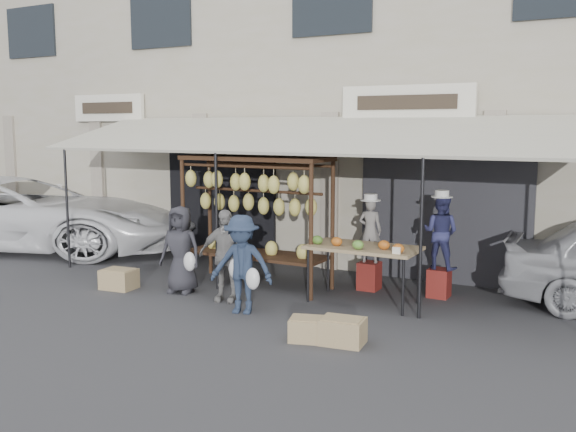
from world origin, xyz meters
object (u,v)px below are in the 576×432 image
object	(u,v)px
banana_rack	(254,196)
produce_table	(362,249)
crate_near_a	(309,329)
van	(7,195)
vendor_left	(370,231)
customer_mid	(225,255)
customer_left	(181,249)
crate_near_b	(343,331)
crate_far	(119,279)
vendor_right	(441,232)
customer_right	(242,264)

from	to	relation	value
banana_rack	produce_table	world-z (taller)	banana_rack
banana_rack	crate_near_a	distance (m)	3.28
banana_rack	van	bearing A→B (deg)	177.35
vendor_left	customer_mid	bearing A→B (deg)	36.50
customer_left	crate_near_b	world-z (taller)	customer_left
crate_far	banana_rack	bearing A→B (deg)	32.95
customer_left	customer_mid	xyz separation A→B (m)	(0.94, -0.08, 0.01)
banana_rack	customer_left	world-z (taller)	banana_rack
customer_mid	crate_near_b	distance (m)	2.70
customer_left	van	distance (m)	5.98
vendor_right	customer_left	xyz separation A→B (m)	(-3.84, -1.75, -0.34)
customer_left	van	xyz separation A→B (m)	(-5.83, 1.24, 0.49)
customer_mid	van	world-z (taller)	van
crate_near_b	customer_mid	bearing A→B (deg)	158.08
vendor_left	crate_near_b	distance (m)	2.94
banana_rack	crate_near_b	distance (m)	3.51
vendor_left	crate_far	world-z (taller)	vendor_left
produce_table	vendor_left	distance (m)	0.90
customer_right	crate_far	distance (m)	2.67
banana_rack	crate_far	size ratio (longest dim) A/B	4.70
banana_rack	produce_table	distance (m)	2.15
vendor_right	crate_near_a	world-z (taller)	vendor_right
crate_near_b	banana_rack	bearing A→B (deg)	141.68
produce_table	crate_near_b	xyz separation A→B (m)	(0.50, -1.87, -0.70)
customer_mid	crate_near_a	distance (m)	2.36
produce_table	customer_mid	xyz separation A→B (m)	(-1.95, -0.88, -0.14)
banana_rack	van	distance (m)	6.70
banana_rack	customer_mid	size ratio (longest dim) A/B	1.79
crate_near_a	van	bearing A→B (deg)	164.75
crate_near_b	crate_far	xyz separation A→B (m)	(-4.46, 0.75, 0.00)
banana_rack	customer_right	xyz separation A→B (m)	(0.67, -1.45, -0.84)
banana_rack	crate_near_a	xyz separation A→B (m)	(2.10, -2.09, -1.42)
crate_near_a	crate_near_b	bearing A→B (deg)	11.57
crate_near_b	crate_far	distance (m)	4.52
banana_rack	vendor_right	bearing A→B (deg)	15.35
customer_mid	crate_far	world-z (taller)	customer_mid
van	vendor_left	bearing A→B (deg)	-105.09
customer_right	crate_near_b	world-z (taller)	customer_right
banana_rack	customer_right	bearing A→B (deg)	-65.23
crate_near_a	banana_rack	bearing A→B (deg)	135.16
vendor_right	crate_near_a	bearing A→B (deg)	79.61
produce_table	vendor_left	world-z (taller)	vendor_left
crate_near_a	van	world-z (taller)	van
crate_near_b	customer_left	bearing A→B (deg)	162.49
crate_near_b	vendor_right	bearing A→B (deg)	80.92
produce_table	vendor_left	bearing A→B (deg)	104.10
crate_near_a	customer_right	bearing A→B (deg)	156.00
customer_left	customer_right	size ratio (longest dim) A/B	0.99
vendor_left	van	world-z (taller)	van
banana_rack	vendor_left	bearing A→B (deg)	21.87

